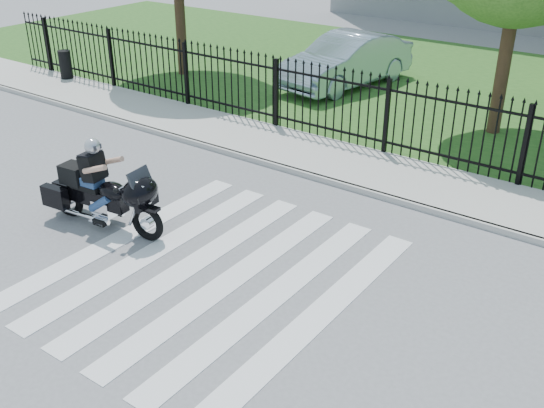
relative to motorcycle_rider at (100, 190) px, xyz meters
The scene contains 9 objects.
ground 2.69m from the motorcycle_rider, ahead, with size 120.00×120.00×0.00m, color slate.
crosswalk 2.69m from the motorcycle_rider, ahead, with size 5.00×5.50×0.01m, color silver, non-canonical shape.
sidewalk 5.60m from the motorcycle_rider, 62.16° to the left, with size 40.00×2.00×0.12m, color #ADAAA3.
curb 4.75m from the motorcycle_rider, 56.46° to the left, with size 40.00×0.12×0.12m, color #ADAAA3.
grass_strip 12.22m from the motorcycle_rider, 77.70° to the left, with size 40.00×12.00×0.02m, color #25511B.
iron_fence 6.47m from the motorcycle_rider, 66.30° to the left, with size 26.00×0.04×1.80m.
motorcycle_rider is the anchor object (origin of this frame).
parked_car 10.34m from the motorcycle_rider, 95.17° to the left, with size 1.63×4.66×1.54m, color #9DB1C6.
litter_bin 9.96m from the motorcycle_rider, 145.63° to the left, with size 0.38×0.38×0.86m, color black.
Camera 1 is at (5.81, -6.36, 5.54)m, focal length 42.00 mm.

